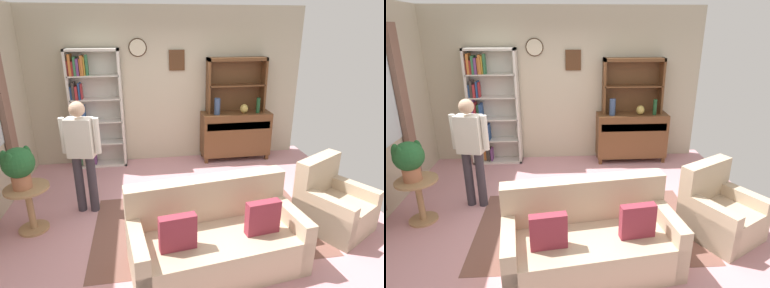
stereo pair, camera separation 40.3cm
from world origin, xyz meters
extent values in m
cube|color=#C68C93|center=(0.00, 0.00, -0.01)|extent=(5.40, 4.60, 0.02)
cube|color=#BCB299|center=(0.00, 2.13, 1.40)|extent=(5.00, 0.06, 2.80)
cylinder|color=beige|center=(-0.55, 2.08, 2.10)|extent=(0.28, 0.03, 0.28)
torus|color=#382314|center=(-0.55, 2.08, 2.10)|extent=(0.31, 0.02, 0.31)
cube|color=#4C2D19|center=(0.13, 2.08, 1.87)|extent=(0.28, 0.03, 0.36)
cube|color=#7F5B4C|center=(-2.44, 0.95, 1.35)|extent=(0.08, 0.24, 2.30)
cube|color=brown|center=(0.20, -0.30, 0.00)|extent=(2.85, 1.71, 0.01)
cube|color=silver|center=(-1.75, 1.93, 1.05)|extent=(0.04, 0.30, 2.10)
cube|color=silver|center=(-0.89, 1.93, 1.05)|extent=(0.04, 0.30, 2.10)
cube|color=silver|center=(-1.32, 1.93, 2.08)|extent=(0.90, 0.30, 0.04)
cube|color=silver|center=(-1.32, 1.93, 0.02)|extent=(0.90, 0.30, 0.04)
cube|color=silver|center=(-1.32, 2.07, 1.05)|extent=(0.90, 0.01, 2.10)
cube|color=silver|center=(-1.32, 1.93, 0.44)|extent=(0.86, 0.30, 0.02)
cube|color=#723F7F|center=(-1.71, 1.91, 0.18)|extent=(0.03, 0.14, 0.26)
cube|color=#337247|center=(-1.67, 1.91, 0.22)|extent=(0.04, 0.16, 0.34)
cube|color=gray|center=(-1.62, 1.91, 0.22)|extent=(0.04, 0.24, 0.35)
cube|color=gray|center=(-1.59, 1.91, 0.20)|extent=(0.02, 0.13, 0.30)
cube|color=#CC7233|center=(-1.56, 1.91, 0.22)|extent=(0.04, 0.11, 0.34)
cube|color=#3F3833|center=(-1.51, 1.91, 0.18)|extent=(0.03, 0.16, 0.27)
cube|color=#3F3833|center=(-1.47, 1.91, 0.16)|extent=(0.02, 0.22, 0.22)
cube|color=#723F7F|center=(-1.43, 1.91, 0.16)|extent=(0.03, 0.16, 0.22)
cube|color=silver|center=(-1.32, 1.93, 0.85)|extent=(0.86, 0.30, 0.02)
cube|color=#CC7233|center=(-1.71, 1.91, 0.62)|extent=(0.04, 0.19, 0.33)
cube|color=gold|center=(-1.66, 1.91, 0.57)|extent=(0.04, 0.21, 0.23)
cube|color=#723F7F|center=(-1.62, 1.91, 0.62)|extent=(0.02, 0.24, 0.34)
cube|color=gray|center=(-1.58, 1.91, 0.62)|extent=(0.03, 0.22, 0.33)
cube|color=#CC7233|center=(-1.54, 1.91, 0.57)|extent=(0.04, 0.18, 0.23)
cube|color=gray|center=(-1.49, 1.91, 0.59)|extent=(0.04, 0.16, 0.27)
cube|color=#284C8C|center=(-1.45, 1.91, 0.61)|extent=(0.03, 0.21, 0.30)
cube|color=silver|center=(-1.32, 1.93, 1.25)|extent=(0.86, 0.30, 0.02)
cube|color=gray|center=(-1.71, 1.91, 0.97)|extent=(0.03, 0.21, 0.23)
cube|color=#723F7F|center=(-1.68, 1.91, 1.03)|extent=(0.02, 0.24, 0.35)
cube|color=#B22D33|center=(-1.65, 1.91, 1.01)|extent=(0.04, 0.18, 0.30)
cube|color=#337247|center=(-1.60, 1.91, 0.99)|extent=(0.04, 0.12, 0.26)
cube|color=#284C8C|center=(-1.55, 1.91, 1.00)|extent=(0.04, 0.23, 0.28)
cube|color=silver|center=(-1.32, 1.93, 1.66)|extent=(0.86, 0.30, 0.02)
cube|color=#284C8C|center=(-1.71, 1.91, 1.37)|extent=(0.03, 0.16, 0.22)
cube|color=#3F3833|center=(-1.67, 1.91, 1.41)|extent=(0.04, 0.22, 0.29)
cube|color=#B22D33|center=(-1.62, 1.91, 1.38)|extent=(0.04, 0.24, 0.23)
cube|color=#284C8C|center=(-1.57, 1.91, 1.40)|extent=(0.02, 0.22, 0.28)
cube|color=#B22D33|center=(-1.54, 1.91, 1.39)|extent=(0.02, 0.14, 0.26)
cube|color=#B22D33|center=(-1.72, 1.91, 1.79)|extent=(0.02, 0.13, 0.25)
cube|color=#CC7233|center=(-1.67, 1.91, 1.84)|extent=(0.04, 0.23, 0.35)
cube|color=#B22D33|center=(-1.64, 1.91, 1.78)|extent=(0.03, 0.20, 0.24)
cube|color=#337247|center=(-1.60, 1.91, 1.82)|extent=(0.04, 0.24, 0.31)
cube|color=#723F7F|center=(-1.56, 1.91, 1.80)|extent=(0.04, 0.20, 0.27)
cube|color=#CC7233|center=(-1.52, 1.91, 1.80)|extent=(0.02, 0.17, 0.27)
cube|color=#CC7233|center=(-1.48, 1.91, 1.83)|extent=(0.04, 0.19, 0.33)
cube|color=gold|center=(-1.45, 1.91, 1.82)|extent=(0.02, 0.14, 0.30)
cube|color=#337247|center=(-1.41, 1.91, 1.83)|extent=(0.03, 0.12, 0.34)
cube|color=brown|center=(1.22, 1.86, 0.51)|extent=(1.30, 0.45, 0.82)
cube|color=brown|center=(0.62, 1.69, 0.05)|extent=(0.06, 0.06, 0.10)
cube|color=brown|center=(1.82, 1.69, 0.05)|extent=(0.06, 0.06, 0.10)
cube|color=brown|center=(0.62, 2.04, 0.05)|extent=(0.06, 0.06, 0.10)
cube|color=brown|center=(1.82, 2.04, 0.05)|extent=(0.06, 0.06, 0.10)
cube|color=#492C18|center=(1.22, 1.64, 0.71)|extent=(1.20, 0.01, 0.14)
cube|color=brown|center=(0.69, 1.94, 1.42)|extent=(0.04, 0.26, 1.00)
cube|color=brown|center=(1.75, 1.94, 1.42)|extent=(0.04, 0.26, 1.00)
cube|color=brown|center=(1.22, 1.94, 1.89)|extent=(1.10, 0.26, 0.06)
cube|color=brown|center=(1.22, 1.94, 1.42)|extent=(1.06, 0.26, 0.02)
cube|color=brown|center=(1.22, 2.06, 1.42)|extent=(1.10, 0.01, 1.00)
cylinder|color=#33476B|center=(0.83, 1.78, 1.07)|extent=(0.11, 0.11, 0.30)
ellipsoid|color=tan|center=(1.35, 1.79, 1.01)|extent=(0.15, 0.15, 0.17)
cylinder|color=#194223|center=(1.61, 1.77, 1.06)|extent=(0.07, 0.07, 0.28)
cube|color=#C6AD8E|center=(0.15, -1.08, 0.21)|extent=(1.90, 1.08, 0.42)
cube|color=#C6AD8E|center=(0.11, -0.75, 0.66)|extent=(1.81, 0.44, 0.48)
cube|color=#C6AD8E|center=(-0.67, -1.19, 0.30)|extent=(0.25, 0.86, 0.60)
cube|color=#C6AD8E|center=(0.98, -0.97, 0.30)|extent=(0.25, 0.86, 0.60)
cube|color=maroon|center=(-0.28, -1.26, 0.60)|extent=(0.37, 0.15, 0.36)
cube|color=maroon|center=(0.62, -1.14, 0.60)|extent=(0.37, 0.15, 0.36)
cube|color=white|center=(0.11, -0.75, 0.90)|extent=(0.38, 0.23, 0.00)
cube|color=#C6AD8E|center=(1.81, -0.61, 0.20)|extent=(1.04, 1.05, 0.40)
cube|color=#C6AD8E|center=(1.66, -0.35, 0.64)|extent=(0.74, 0.52, 0.48)
cube|color=#C6AD8E|center=(1.54, -0.76, 0.28)|extent=(0.50, 0.75, 0.55)
cube|color=#C6AD8E|center=(2.08, -0.46, 0.28)|extent=(0.50, 0.75, 0.55)
cylinder|color=#A87F56|center=(-1.98, -0.05, 0.59)|extent=(0.52, 0.52, 0.03)
cylinder|color=#A87F56|center=(-1.98, -0.05, 0.29)|extent=(0.08, 0.08, 0.57)
cylinder|color=#A87F56|center=(-1.98, -0.05, 0.01)|extent=(0.36, 0.36, 0.03)
cylinder|color=#AD6B4C|center=(-2.02, -0.06, 0.69)|extent=(0.22, 0.22, 0.17)
sphere|color=#235B2D|center=(-2.02, -0.06, 0.93)|extent=(0.37, 0.37, 0.37)
ellipsoid|color=#235B2D|center=(-2.14, -0.10, 0.97)|extent=(0.11, 0.07, 0.26)
ellipsoid|color=#235B2D|center=(-2.15, -0.08, 0.97)|extent=(0.11, 0.07, 0.26)
ellipsoid|color=#235B2D|center=(-1.94, 0.05, 0.97)|extent=(0.11, 0.07, 0.26)
ellipsoid|color=#235B2D|center=(-2.06, -0.18, 0.97)|extent=(0.11, 0.07, 0.26)
cylinder|color=#38333D|center=(-1.44, 0.34, 0.41)|extent=(0.14, 0.14, 0.82)
cylinder|color=#38333D|center=(-1.27, 0.31, 0.41)|extent=(0.14, 0.14, 0.82)
cube|color=silver|center=(-1.35, 0.32, 1.08)|extent=(0.37, 0.26, 0.52)
sphere|color=tan|center=(-1.35, 0.32, 1.46)|extent=(0.23, 0.23, 0.20)
cylinder|color=silver|center=(-1.57, 0.36, 1.11)|extent=(0.09, 0.09, 0.48)
cylinder|color=silver|center=(-1.14, 0.28, 1.11)|extent=(0.09, 0.09, 0.48)
camera|label=1|loc=(-0.56, -3.82, 2.44)|focal=30.09mm
camera|label=2|loc=(-0.16, -3.86, 2.44)|focal=30.09mm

